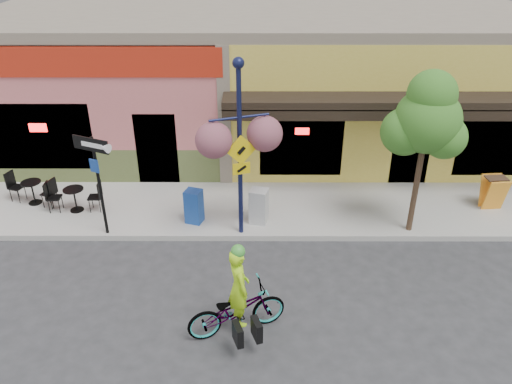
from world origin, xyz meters
TOP-DOWN VIEW (x-y plane):
  - ground at (0.00, 0.00)m, footprint 90.00×90.00m
  - sidewalk at (0.00, 2.00)m, footprint 24.00×3.00m
  - curb at (0.00, 0.55)m, footprint 24.00×0.12m
  - building at (0.00, 7.50)m, footprint 18.20×8.20m
  - bicycle at (-0.47, -2.59)m, footprint 2.06×1.29m
  - cyclist_rider at (-0.42, -2.59)m, footprint 0.57×0.70m
  - lamp_post at (-0.48, 0.69)m, footprint 1.51×0.98m
  - one_way_sign at (-3.85, 0.65)m, footprint 1.00×0.60m
  - cafe_set_left at (-6.25, 2.13)m, footprint 1.59×1.13m
  - cafe_set_right at (-4.97, 1.74)m, footprint 1.46×0.77m
  - newspaper_box_blue at (-1.71, 1.19)m, footprint 0.50×0.47m
  - newspaper_box_grey at (-0.04, 1.17)m, footprint 0.53×0.50m
  - street_tree at (3.79, 0.82)m, footprint 1.70×1.70m
  - sandwich_board at (6.30, 1.75)m, footprint 0.59×0.45m

SIDE VIEW (x-z plane):
  - ground at x=0.00m, z-range 0.00..0.00m
  - sidewalk at x=0.00m, z-range 0.00..0.15m
  - curb at x=0.00m, z-range 0.00..0.15m
  - bicycle at x=-0.47m, z-range 0.00..1.02m
  - cafe_set_right at x=-4.97m, z-range 0.15..1.01m
  - cafe_set_left at x=-6.25m, z-range 0.15..1.01m
  - newspaper_box_blue at x=-1.71m, z-range 0.15..1.06m
  - sandwich_board at x=6.30m, z-range 0.15..1.08m
  - newspaper_box_grey at x=-0.04m, z-range 0.15..1.09m
  - cyclist_rider at x=-0.42m, z-range 0.00..1.65m
  - one_way_sign at x=-3.85m, z-range 0.15..2.74m
  - street_tree at x=3.79m, z-range 0.15..4.29m
  - building at x=0.00m, z-range 0.00..4.50m
  - lamp_post at x=-0.48m, z-range 0.15..4.55m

